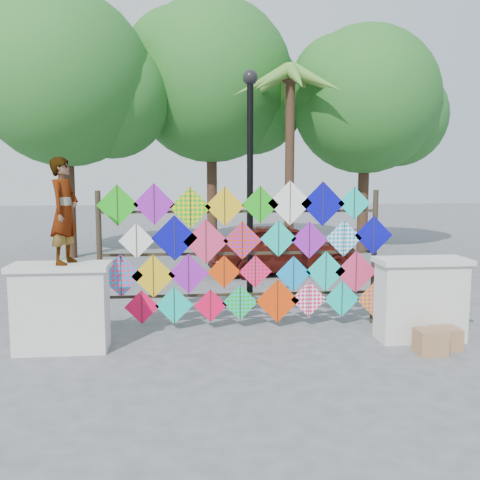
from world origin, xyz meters
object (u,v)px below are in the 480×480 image
at_px(kite_rack, 246,254).
at_px(vendor_woman, 64,211).
at_px(lamppost, 250,167).
at_px(sedan, 282,248).

xyz_separation_m(kite_rack, vendor_woman, (-2.69, -0.93, 0.80)).
relative_size(vendor_woman, lamppost, 0.34).
height_order(vendor_woman, lamppost, lamppost).
bearing_deg(lamppost, vendor_woman, -142.88).
relative_size(sedan, lamppost, 0.88).
xyz_separation_m(vendor_woman, sedan, (4.18, 5.86, -1.37)).
xyz_separation_m(sedan, lamppost, (-1.27, -3.66, 2.02)).
bearing_deg(kite_rack, sedan, 73.18).
xyz_separation_m(kite_rack, sedan, (1.49, 4.93, -0.57)).
bearing_deg(lamppost, kite_rack, -99.69).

